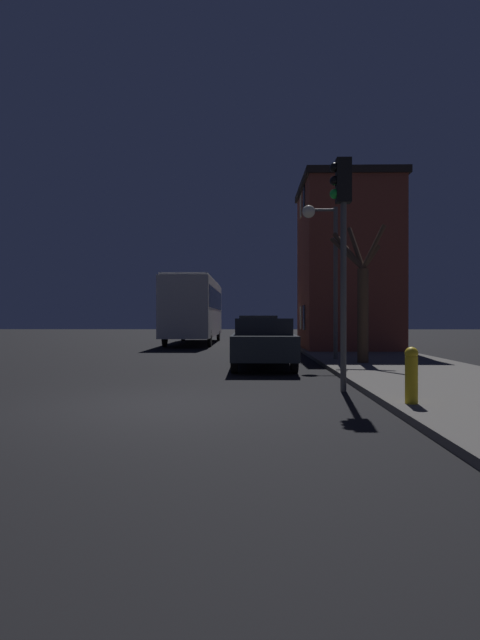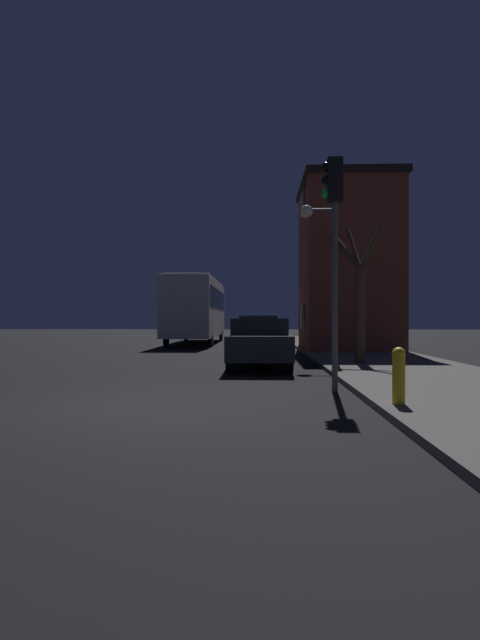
% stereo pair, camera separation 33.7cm
% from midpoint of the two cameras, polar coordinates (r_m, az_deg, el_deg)
% --- Properties ---
extents(ground_plane, '(120.00, 120.00, 0.00)m').
position_cam_midpoint_polar(ground_plane, '(8.81, -11.33, -9.51)').
color(ground_plane, black).
extents(brick_building, '(4.28, 5.49, 7.62)m').
position_cam_midpoint_polar(brick_building, '(23.62, 11.67, 6.16)').
color(brick_building, brown).
rests_on(brick_building, sidewalk).
extents(streetlamp, '(1.19, 0.43, 5.16)m').
position_cam_midpoint_polar(streetlamp, '(17.06, 8.97, 7.95)').
color(streetlamp, '#4C4C4C').
rests_on(streetlamp, sidewalk).
extents(traffic_light, '(0.43, 0.24, 4.73)m').
position_cam_midpoint_polar(traffic_light, '(10.48, 10.66, 10.59)').
color(traffic_light, '#4C4C4C').
rests_on(traffic_light, ground).
extents(bare_tree, '(1.57, 1.35, 4.36)m').
position_cam_midpoint_polar(bare_tree, '(15.88, 13.08, 2.71)').
color(bare_tree, '#473323').
rests_on(bare_tree, sidewalk).
extents(bus, '(2.55, 10.89, 3.74)m').
position_cam_midpoint_polar(bus, '(29.69, -5.52, 1.60)').
color(bus, beige).
rests_on(bus, ground).
extents(car_near_lane, '(1.81, 4.47, 1.48)m').
position_cam_midpoint_polar(car_near_lane, '(14.90, 1.99, -2.47)').
color(car_near_lane, black).
rests_on(car_near_lane, ground).
extents(car_mid_lane, '(1.89, 4.44, 1.61)m').
position_cam_midpoint_polar(car_mid_lane, '(22.94, 1.64, -1.49)').
color(car_mid_lane, beige).
rests_on(car_mid_lane, ground).
extents(fire_hydrant, '(0.21, 0.21, 0.91)m').
position_cam_midpoint_polar(fire_hydrant, '(8.39, 17.91, -5.88)').
color(fire_hydrant, gold).
rests_on(fire_hydrant, sidewalk).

